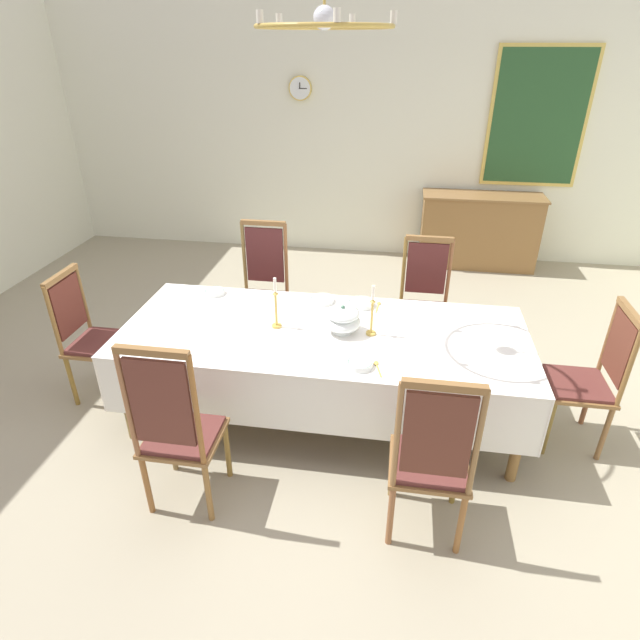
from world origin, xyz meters
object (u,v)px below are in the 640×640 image
(chair_south_a, at_px, (176,428))
(dining_table, at_px, (323,339))
(candlestick_west, at_px, (276,307))
(chair_head_east, at_px, (590,376))
(chair_head_west, at_px, (90,334))
(spoon_primary, at_px, (377,365))
(bowl_near_left, at_px, (360,364))
(bowl_far_right, at_px, (215,292))
(bowl_near_right, at_px, (361,303))
(framed_painting, at_px, (538,118))
(spoon_secondary, at_px, (378,305))
(sideboard, at_px, (479,231))
(chandelier, at_px, (324,24))
(candlestick_east, at_px, (372,315))
(chair_north_a, at_px, (263,287))
(soup_tureen, at_px, (343,319))
(chair_north_b, at_px, (424,300))
(bowl_far_left, at_px, (322,299))
(mounted_clock, at_px, (300,88))

(chair_south_a, bearing_deg, dining_table, 54.55)
(candlestick_west, bearing_deg, chair_head_east, 0.00)
(chair_head_west, xyz_separation_m, spoon_primary, (2.22, -0.39, 0.20))
(chair_head_east, relative_size, spoon_primary, 6.11)
(bowl_near_left, relative_size, bowl_far_right, 1.02)
(bowl_near_right, relative_size, framed_painting, 0.13)
(spoon_secondary, bearing_deg, spoon_primary, -82.41)
(chair_head_east, bearing_deg, bowl_far_right, 80.81)
(sideboard, bearing_deg, chandelier, 65.93)
(candlestick_east, height_order, spoon_primary, candlestick_east)
(chair_north_a, distance_m, soup_tureen, 1.32)
(bowl_far_right, bearing_deg, bowl_near_left, -34.72)
(chair_north_b, bearing_deg, bowl_near_left, 72.47)
(chair_head_west, xyz_separation_m, candlestick_west, (1.49, -0.00, 0.35))
(candlestick_east, bearing_deg, chair_south_a, -136.47)
(bowl_near_right, bearing_deg, chair_head_west, -168.22)
(candlestick_west, height_order, bowl_near_left, candlestick_west)
(chair_head_west, distance_m, spoon_primary, 2.27)
(candlestick_east, xyz_separation_m, bowl_near_right, (-0.11, 0.43, -0.13))
(sideboard, relative_size, framed_painting, 0.94)
(spoon_primary, bearing_deg, chair_north_a, 113.55)
(candlestick_west, distance_m, spoon_secondary, 0.85)
(chair_north_a, bearing_deg, sideboard, -133.47)
(chair_head_west, relative_size, framed_painting, 0.68)
(chair_south_a, relative_size, bowl_far_right, 7.49)
(soup_tureen, bearing_deg, bowl_far_left, 115.27)
(dining_table, height_order, bowl_far_right, bowl_far_right)
(chair_head_west, xyz_separation_m, soup_tureen, (1.96, 0.00, 0.30))
(chair_north_b, distance_m, chair_head_east, 1.46)
(bowl_near_left, xyz_separation_m, framed_painting, (1.67, 3.93, 0.98))
(chair_head_east, height_order, bowl_near_left, chair_head_east)
(chair_head_west, xyz_separation_m, sideboard, (3.28, 3.26, -0.09))
(chair_head_east, distance_m, soup_tureen, 1.71)
(chair_north_a, relative_size, framed_painting, 0.75)
(bowl_near_left, bearing_deg, dining_table, 125.42)
(bowl_far_left, bearing_deg, spoon_secondary, 0.91)
(spoon_primary, xyz_separation_m, sideboard, (1.06, 3.65, -0.29))
(bowl_near_right, distance_m, bowl_far_right, 1.19)
(candlestick_east, bearing_deg, chair_head_east, -0.00)
(candlestick_east, relative_size, framed_painting, 0.24)
(candlestick_west, distance_m, chandelier, 1.75)
(chair_south_a, relative_size, framed_painting, 0.78)
(framed_painting, xyz_separation_m, chandelier, (-1.96, -3.52, 0.87))
(chair_head_east, distance_m, mounted_clock, 4.64)
(soup_tureen, height_order, spoon_secondary, soup_tureen)
(candlestick_east, xyz_separation_m, spoon_primary, (0.06, -0.39, -0.15))
(chair_south_a, relative_size, candlestick_west, 3.15)
(chair_head_west, relative_size, spoon_secondary, 5.88)
(chair_head_west, distance_m, bowl_far_right, 1.00)
(bowl_far_right, xyz_separation_m, spoon_secondary, (1.32, 0.01, -0.02))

